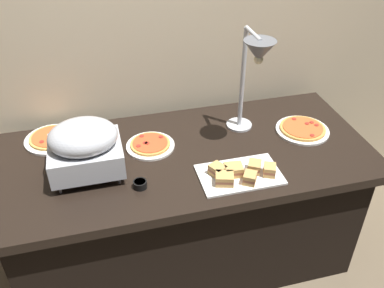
{
  "coord_description": "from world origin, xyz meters",
  "views": [
    {
      "loc": [
        -0.39,
        -1.66,
        2.02
      ],
      "look_at": [
        0.03,
        0.0,
        0.81
      ],
      "focal_mm": 39.27,
      "sensor_mm": 36.0,
      "label": 1
    }
  ],
  "objects_px": {
    "sauce_cup_near": "(140,184)",
    "chafing_dish": "(85,146)",
    "pizza_plate_raised_stand": "(302,129)",
    "pizza_plate_center": "(150,145)",
    "pizza_plate_front": "(52,138)",
    "sandwich_platter": "(239,173)",
    "heat_lamp": "(255,61)"
  },
  "relations": [
    {
      "from": "pizza_plate_raised_stand",
      "to": "pizza_plate_center",
      "type": "bearing_deg",
      "value": 175.69
    },
    {
      "from": "pizza_plate_front",
      "to": "pizza_plate_raised_stand",
      "type": "distance_m",
      "value": 1.34
    },
    {
      "from": "pizza_plate_front",
      "to": "sauce_cup_near",
      "type": "bearing_deg",
      "value": -51.2
    },
    {
      "from": "pizza_plate_raised_stand",
      "to": "sauce_cup_near",
      "type": "bearing_deg",
      "value": -165.59
    },
    {
      "from": "heat_lamp",
      "to": "pizza_plate_front",
      "type": "relative_size",
      "value": 2.01
    },
    {
      "from": "sauce_cup_near",
      "to": "pizza_plate_front",
      "type": "bearing_deg",
      "value": 128.8
    },
    {
      "from": "chafing_dish",
      "to": "pizza_plate_raised_stand",
      "type": "distance_m",
      "value": 1.15
    },
    {
      "from": "pizza_plate_center",
      "to": "sauce_cup_near",
      "type": "xyz_separation_m",
      "value": [
        -0.1,
        -0.3,
        0.01
      ]
    },
    {
      "from": "pizza_plate_raised_stand",
      "to": "sauce_cup_near",
      "type": "height_order",
      "value": "sauce_cup_near"
    },
    {
      "from": "sandwich_platter",
      "to": "sauce_cup_near",
      "type": "distance_m",
      "value": 0.46
    },
    {
      "from": "heat_lamp",
      "to": "pizza_plate_center",
      "type": "height_order",
      "value": "heat_lamp"
    },
    {
      "from": "pizza_plate_raised_stand",
      "to": "sandwich_platter",
      "type": "bearing_deg",
      "value": -148.78
    },
    {
      "from": "chafing_dish",
      "to": "pizza_plate_raised_stand",
      "type": "xyz_separation_m",
      "value": [
        1.14,
        0.07,
        -0.14
      ]
    },
    {
      "from": "chafing_dish",
      "to": "pizza_plate_center",
      "type": "bearing_deg",
      "value": 23.24
    },
    {
      "from": "chafing_dish",
      "to": "pizza_plate_center",
      "type": "height_order",
      "value": "chafing_dish"
    },
    {
      "from": "pizza_plate_center",
      "to": "pizza_plate_raised_stand",
      "type": "xyz_separation_m",
      "value": [
        0.83,
        -0.06,
        0.0
      ]
    },
    {
      "from": "chafing_dish",
      "to": "pizza_plate_raised_stand",
      "type": "height_order",
      "value": "chafing_dish"
    },
    {
      "from": "pizza_plate_front",
      "to": "pizza_plate_center",
      "type": "xyz_separation_m",
      "value": [
        0.49,
        -0.19,
        0.0
      ]
    },
    {
      "from": "pizza_plate_front",
      "to": "sandwich_platter",
      "type": "xyz_separation_m",
      "value": [
        0.85,
        -0.53,
        0.01
      ]
    },
    {
      "from": "heat_lamp",
      "to": "sandwich_platter",
      "type": "bearing_deg",
      "value": -118.31
    },
    {
      "from": "heat_lamp",
      "to": "sandwich_platter",
      "type": "height_order",
      "value": "heat_lamp"
    },
    {
      "from": "sauce_cup_near",
      "to": "chafing_dish",
      "type": "bearing_deg",
      "value": 143.24
    },
    {
      "from": "heat_lamp",
      "to": "pizza_plate_raised_stand",
      "type": "height_order",
      "value": "heat_lamp"
    },
    {
      "from": "pizza_plate_front",
      "to": "sauce_cup_near",
      "type": "distance_m",
      "value": 0.63
    },
    {
      "from": "chafing_dish",
      "to": "sauce_cup_near",
      "type": "height_order",
      "value": "chafing_dish"
    },
    {
      "from": "heat_lamp",
      "to": "pizza_plate_raised_stand",
      "type": "xyz_separation_m",
      "value": [
        0.31,
        0.0,
        -0.43
      ]
    },
    {
      "from": "sauce_cup_near",
      "to": "heat_lamp",
      "type": "bearing_deg",
      "value": 21.06
    },
    {
      "from": "heat_lamp",
      "to": "sandwich_platter",
      "type": "xyz_separation_m",
      "value": [
        -0.15,
        -0.28,
        -0.42
      ]
    },
    {
      "from": "pizza_plate_raised_stand",
      "to": "sandwich_platter",
      "type": "height_order",
      "value": "sandwich_platter"
    },
    {
      "from": "pizza_plate_raised_stand",
      "to": "sauce_cup_near",
      "type": "relative_size",
      "value": 4.55
    },
    {
      "from": "pizza_plate_center",
      "to": "pizza_plate_front",
      "type": "bearing_deg",
      "value": 159.02
    },
    {
      "from": "heat_lamp",
      "to": "pizza_plate_center",
      "type": "distance_m",
      "value": 0.67
    }
  ]
}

